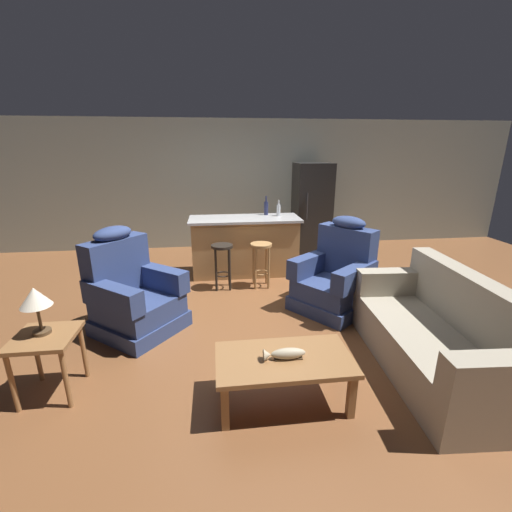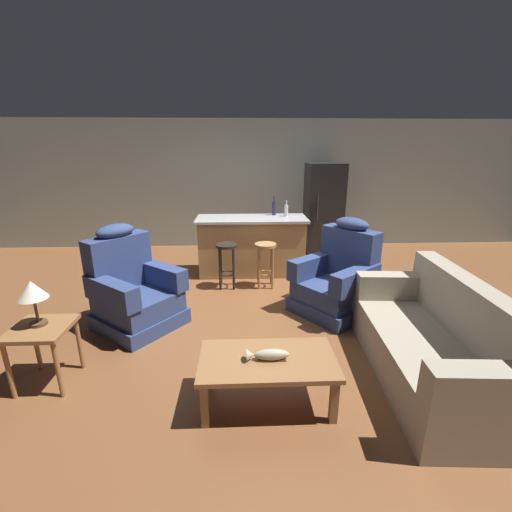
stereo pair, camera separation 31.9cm
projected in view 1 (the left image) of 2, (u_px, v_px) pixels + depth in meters
ground_plane at (254, 307)px, 4.57m from camera, size 12.00×12.00×0.00m
back_wall at (237, 185)px, 7.13m from camera, size 12.00×0.05×2.60m
coffee_table at (284, 363)px, 2.77m from camera, size 1.10×0.60×0.42m
fish_figurine at (284, 354)px, 2.72m from camera, size 0.34×0.10×0.10m
couch at (438, 337)px, 3.20m from camera, size 0.97×1.95×0.94m
recliner_near_lamp at (133, 295)px, 3.92m from camera, size 1.18×1.18×1.20m
recliner_near_island at (335, 277)px, 4.45m from camera, size 1.18×1.18×1.20m
end_table at (46, 346)px, 2.84m from camera, size 0.48×0.48×0.56m
table_lamp at (35, 299)px, 2.75m from camera, size 0.24×0.24×0.41m
kitchen_island at (245, 246)px, 5.70m from camera, size 1.80×0.70×0.95m
bar_stool_left at (222, 258)px, 5.06m from camera, size 0.32×0.32×0.68m
bar_stool_right at (261, 257)px, 5.13m from camera, size 0.32×0.32×0.68m
refrigerator at (312, 208)px, 6.89m from camera, size 0.70×0.69×1.76m
bottle_tall_green at (279, 210)px, 5.69m from camera, size 0.06×0.06×0.26m
bottle_short_amber at (266, 208)px, 5.77m from camera, size 0.07×0.07×0.31m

